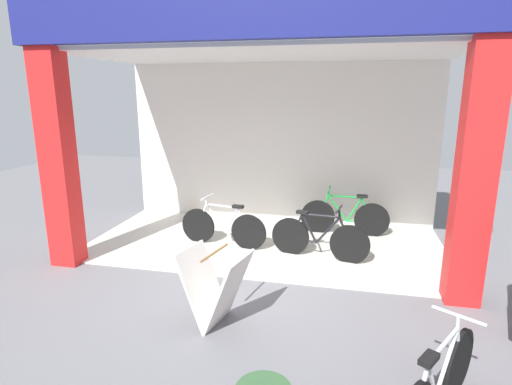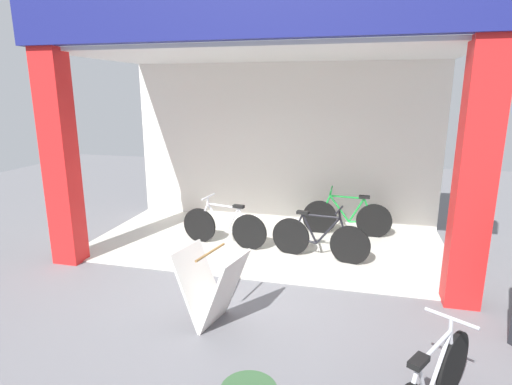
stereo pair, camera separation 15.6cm
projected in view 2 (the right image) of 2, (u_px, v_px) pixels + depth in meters
name	position (u px, v px, depth m)	size (l,w,h in m)	color
ground_plane	(244.00, 279.00, 6.13)	(20.68, 20.68, 0.00)	slate
shop_facade	(268.00, 121.00, 7.13)	(6.54, 3.38, 4.14)	beige
bicycle_inside_0	(319.00, 239.00, 6.78)	(1.63, 0.45, 0.91)	black
bicycle_inside_1	(224.00, 227.00, 7.38)	(1.63, 0.45, 0.90)	black
bicycle_inside_2	(347.00, 217.00, 7.90)	(1.69, 0.46, 0.93)	black
sandwich_board_sign	(211.00, 288.00, 4.87)	(0.86, 0.75, 0.93)	silver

